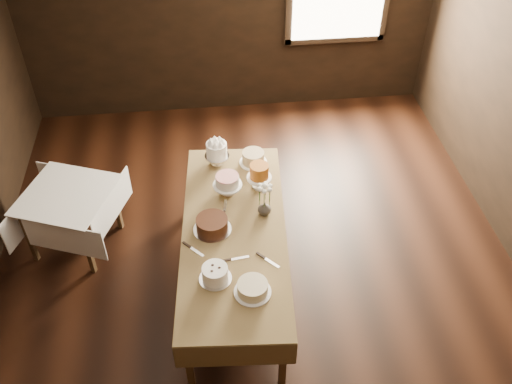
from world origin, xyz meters
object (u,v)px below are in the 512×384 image
(cake_cream, at_px, (253,289))
(cake_server_a, at_px, (240,258))
(cake_caramel, at_px, (259,177))
(cake_server_b, at_px, (272,263))
(cake_server_c, at_px, (225,205))
(display_table, at_px, (234,234))
(cake_lattice, at_px, (228,185))
(cake_swirl, at_px, (215,274))
(flower_vase, at_px, (264,208))
(cake_server_e, at_px, (197,252))
(cake_meringue, at_px, (217,154))
(cake_speckled, at_px, (253,158))
(cake_chocolate, at_px, (212,225))
(side_table, at_px, (68,200))

(cake_cream, bearing_deg, cake_server_a, 100.08)
(cake_caramel, height_order, cake_server_b, cake_caramel)
(cake_server_c, bearing_deg, cake_cream, -162.98)
(display_table, bearing_deg, cake_server_b, -55.78)
(cake_lattice, xyz_separation_m, cake_swirl, (-0.17, -1.01, -0.03))
(cake_swirl, distance_m, cake_cream, 0.32)
(flower_vase, bearing_deg, cake_server_e, -147.41)
(cake_meringue, xyz_separation_m, flower_vase, (0.37, -0.75, -0.05))
(display_table, bearing_deg, cake_speckled, 73.42)
(display_table, xyz_separation_m, cake_server_c, (-0.05, 0.31, 0.06))
(cake_server_e, bearing_deg, cake_lattice, 112.86)
(cake_chocolate, bearing_deg, side_table, 153.67)
(side_table, distance_m, cake_speckled, 1.81)
(cake_swirl, relative_size, cake_server_b, 1.18)
(cake_speckled, bearing_deg, cake_server_e, -118.05)
(cake_lattice, relative_size, cake_chocolate, 0.84)
(display_table, height_order, cake_meringue, cake_meringue)
(cake_cream, relative_size, cake_server_b, 1.22)
(cake_lattice, distance_m, cake_server_e, 0.77)
(cake_lattice, height_order, cake_server_b, cake_lattice)
(cake_meringue, xyz_separation_m, cake_server_e, (-0.24, -1.14, -0.11))
(side_table, distance_m, cake_caramel, 1.82)
(display_table, xyz_separation_m, cake_cream, (0.09, -0.68, 0.10))
(cake_lattice, bearing_deg, side_table, 172.45)
(cake_server_b, height_order, cake_server_e, same)
(cake_meringue, distance_m, cake_lattice, 0.44)
(cake_meringue, height_order, cake_chocolate, cake_meringue)
(cake_meringue, height_order, cake_server_e, cake_meringue)
(cake_meringue, distance_m, cake_server_c, 0.62)
(cake_speckled, relative_size, cake_server_b, 1.20)
(cake_cream, height_order, cake_server_e, cake_cream)
(cake_speckled, distance_m, cake_server_b, 1.30)
(flower_vase, bearing_deg, cake_server_b, -91.05)
(cake_caramel, distance_m, flower_vase, 0.37)
(cake_meringue, relative_size, cake_lattice, 0.88)
(cake_server_b, bearing_deg, flower_vase, 135.93)
(cake_caramel, distance_m, cake_server_c, 0.42)
(cake_swirl, height_order, cake_cream, cake_swirl)
(cake_cream, height_order, cake_server_a, cake_cream)
(cake_server_e, bearing_deg, cake_caramel, 97.78)
(cake_server_a, relative_size, flower_vase, 1.91)
(cake_server_c, bearing_deg, cake_speckled, -19.97)
(cake_lattice, relative_size, cake_server_b, 1.27)
(side_table, relative_size, cake_chocolate, 2.84)
(cake_speckled, bearing_deg, display_table, -106.58)
(cake_server_c, relative_size, cake_server_e, 1.00)
(cake_server_a, bearing_deg, cake_chocolate, 113.62)
(cake_speckled, xyz_separation_m, cake_swirl, (-0.46, -1.41, 0.00))
(cake_meringue, xyz_separation_m, cake_server_c, (0.03, -0.60, -0.11))
(cake_cream, relative_size, cake_server_e, 1.22)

